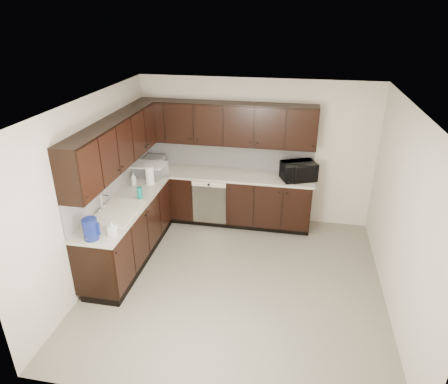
% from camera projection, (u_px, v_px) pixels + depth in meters
% --- Properties ---
extents(floor, '(4.00, 4.00, 0.00)m').
position_uv_depth(floor, '(236.00, 282.00, 5.63)').
color(floor, gray).
rests_on(floor, ground).
extents(ceiling, '(4.00, 4.00, 0.00)m').
position_uv_depth(ceiling, '(239.00, 105.00, 4.58)').
color(ceiling, white).
rests_on(ceiling, wall_back).
extents(wall_back, '(4.00, 0.02, 2.50)m').
position_uv_depth(wall_back, '(256.00, 152.00, 6.88)').
color(wall_back, beige).
rests_on(wall_back, floor).
extents(wall_left, '(0.02, 4.00, 2.50)m').
position_uv_depth(wall_left, '(93.00, 191.00, 5.44)').
color(wall_left, beige).
rests_on(wall_left, floor).
extents(wall_right, '(0.02, 4.00, 2.50)m').
position_uv_depth(wall_right, '(403.00, 217.00, 4.76)').
color(wall_right, beige).
rests_on(wall_right, floor).
extents(wall_front, '(4.00, 0.02, 2.50)m').
position_uv_depth(wall_front, '(200.00, 308.00, 3.32)').
color(wall_front, beige).
rests_on(wall_front, floor).
extents(lower_cabinets, '(3.00, 2.80, 0.90)m').
position_uv_depth(lower_cabinets, '(187.00, 213.00, 6.61)').
color(lower_cabinets, black).
rests_on(lower_cabinets, floor).
extents(countertop, '(3.03, 2.83, 0.04)m').
position_uv_depth(countertop, '(186.00, 186.00, 6.40)').
color(countertop, '#BEB8A5').
rests_on(countertop, lower_cabinets).
extents(backsplash, '(3.00, 2.80, 0.48)m').
position_uv_depth(backsplash, '(176.00, 165.00, 6.51)').
color(backsplash, '#B9B9B5').
rests_on(backsplash, countertop).
extents(upper_cabinets, '(3.00, 2.80, 0.70)m').
position_uv_depth(upper_cabinets, '(180.00, 132.00, 6.14)').
color(upper_cabinets, black).
rests_on(upper_cabinets, wall_back).
extents(dishwasher, '(0.58, 0.04, 0.78)m').
position_uv_depth(dishwasher, '(209.00, 200.00, 6.77)').
color(dishwasher, beige).
rests_on(dishwasher, lower_cabinets).
extents(sink, '(0.54, 0.82, 0.42)m').
position_uv_depth(sink, '(117.00, 217.00, 5.53)').
color(sink, beige).
rests_on(sink, countertop).
extents(microwave, '(0.64, 0.55, 0.30)m').
position_uv_depth(microwave, '(298.00, 171.00, 6.51)').
color(microwave, black).
rests_on(microwave, countertop).
extents(soap_bottle_a, '(0.10, 0.10, 0.19)m').
position_uv_depth(soap_bottle_a, '(112.00, 228.00, 4.94)').
color(soap_bottle_a, gray).
rests_on(soap_bottle_a, countertop).
extents(soap_bottle_b, '(0.11, 0.11, 0.22)m').
position_uv_depth(soap_bottle_b, '(134.00, 179.00, 6.31)').
color(soap_bottle_b, gray).
rests_on(soap_bottle_b, countertop).
extents(toaster_oven, '(0.33, 0.24, 0.20)m').
position_uv_depth(toaster_oven, '(155.00, 162.00, 7.04)').
color(toaster_oven, silver).
rests_on(toaster_oven, countertop).
extents(storage_bin, '(0.59, 0.49, 0.20)m').
position_uv_depth(storage_bin, '(149.00, 170.00, 6.68)').
color(storage_bin, white).
rests_on(storage_bin, countertop).
extents(blue_pitcher, '(0.21, 0.21, 0.28)m').
position_uv_depth(blue_pitcher, '(90.00, 229.00, 4.84)').
color(blue_pitcher, navy).
rests_on(blue_pitcher, countertop).
extents(teal_tumbler, '(0.09, 0.09, 0.17)m').
position_uv_depth(teal_tumbler, '(140.00, 193.00, 5.90)').
color(teal_tumbler, '#0B7D69').
rests_on(teal_tumbler, countertop).
extents(paper_towel_roll, '(0.14, 0.14, 0.29)m').
position_uv_depth(paper_towel_roll, '(150.00, 175.00, 6.36)').
color(paper_towel_roll, white).
rests_on(paper_towel_roll, countertop).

